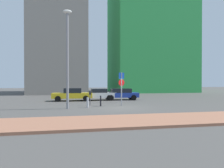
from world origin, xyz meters
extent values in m
plane|color=#4C4947|center=(0.00, 0.00, 0.00)|extent=(120.00, 120.00, 0.00)
cube|color=#9E664C|center=(0.00, -6.39, 0.07)|extent=(40.00, 3.62, 0.14)
cube|color=gold|center=(-3.77, 7.05, 0.62)|extent=(4.53, 1.82, 0.60)
cube|color=black|center=(-3.72, 7.05, 1.18)|extent=(1.99, 1.61, 0.54)
cylinder|color=black|center=(-5.32, 6.25, 0.32)|extent=(0.65, 0.24, 0.64)
cylinder|color=black|center=(-5.27, 7.94, 0.32)|extent=(0.65, 0.24, 0.64)
cylinder|color=black|center=(-2.27, 6.16, 0.32)|extent=(0.65, 0.24, 0.64)
cylinder|color=black|center=(-2.23, 7.86, 0.32)|extent=(0.65, 0.24, 0.64)
cube|color=white|center=(-0.70, 7.34, 0.62)|extent=(3.99, 1.73, 0.59)
cube|color=black|center=(-0.64, 7.34, 1.14)|extent=(1.78, 1.59, 0.46)
cylinder|color=black|center=(-2.06, 6.47, 0.32)|extent=(0.64, 0.22, 0.64)
cylinder|color=black|center=(-2.05, 8.20, 0.32)|extent=(0.64, 0.22, 0.64)
cylinder|color=black|center=(0.66, 6.47, 0.32)|extent=(0.64, 0.22, 0.64)
cylinder|color=black|center=(0.66, 8.20, 0.32)|extent=(0.64, 0.22, 0.64)
cube|color=#1E389E|center=(1.96, 7.29, 0.60)|extent=(4.36, 1.99, 0.55)
cube|color=black|center=(2.05, 7.29, 1.13)|extent=(2.42, 1.74, 0.50)
cylinder|color=black|center=(0.46, 6.51, 0.32)|extent=(0.65, 0.26, 0.64)
cylinder|color=black|center=(0.56, 8.25, 0.32)|extent=(0.65, 0.26, 0.64)
cylinder|color=black|center=(3.35, 6.34, 0.32)|extent=(0.65, 0.26, 0.64)
cylinder|color=black|center=(3.46, 8.08, 0.32)|extent=(0.65, 0.26, 0.64)
cylinder|color=gray|center=(0.58, 1.10, 1.52)|extent=(0.10, 0.10, 3.04)
cube|color=#1447B7|center=(0.58, 1.10, 2.74)|extent=(0.54, 0.20, 0.55)
cylinder|color=red|center=(0.58, 1.10, 2.11)|extent=(0.58, 0.20, 0.60)
cylinder|color=#4C4C51|center=(-2.20, 1.89, 0.51)|extent=(0.08, 0.08, 1.02)
cube|color=black|center=(-2.20, 1.89, 1.16)|extent=(0.18, 0.14, 0.28)
cylinder|color=gray|center=(-4.19, 0.01, 3.86)|extent=(0.20, 0.20, 7.71)
ellipsoid|color=silver|center=(-4.19, 0.01, 7.86)|extent=(0.70, 0.36, 0.30)
cylinder|color=#B7B7BC|center=(-2.53, 0.45, 0.43)|extent=(0.17, 0.17, 0.86)
cylinder|color=black|center=(-1.28, 1.41, 0.47)|extent=(0.13, 0.13, 0.93)
cube|color=green|center=(13.28, 26.70, 15.55)|extent=(16.57, 13.64, 31.10)
cube|color=gray|center=(-6.07, 23.90, 11.82)|extent=(10.22, 11.67, 23.65)
camera|label=1|loc=(-3.97, -17.36, 2.20)|focal=33.66mm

